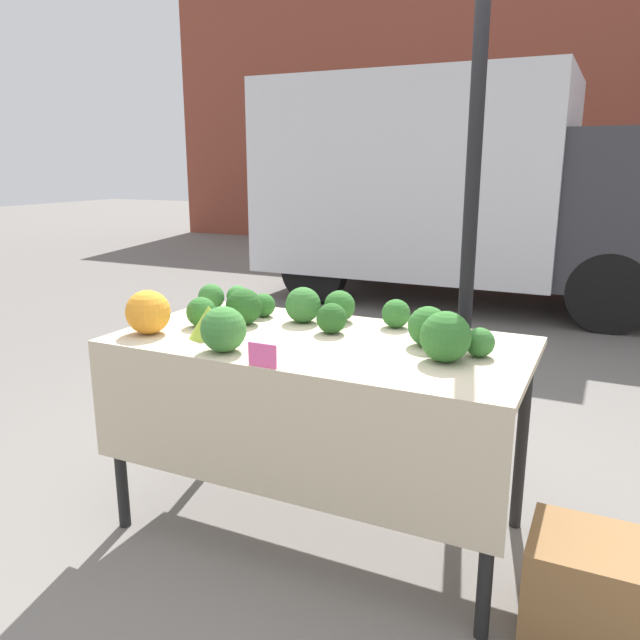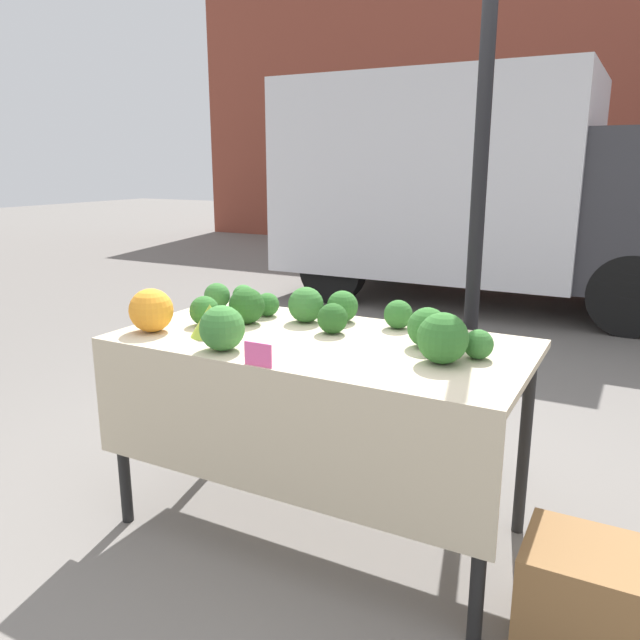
% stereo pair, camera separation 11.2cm
% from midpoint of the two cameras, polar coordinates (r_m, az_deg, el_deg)
% --- Properties ---
extents(ground_plane, '(40.00, 40.00, 0.00)m').
position_cam_midpoint_polar(ground_plane, '(2.91, -1.15, -18.27)').
color(ground_plane, slate).
extents(building_facade, '(16.00, 0.60, 5.63)m').
position_cam_midpoint_polar(building_facade, '(12.34, 21.36, 19.02)').
color(building_facade, brown).
rests_on(building_facade, ground_plane).
extents(tent_pole, '(0.07, 0.07, 2.44)m').
position_cam_midpoint_polar(tent_pole, '(3.09, 12.49, 7.43)').
color(tent_pole, black).
rests_on(tent_pole, ground_plane).
extents(parked_truck, '(4.57, 2.15, 2.48)m').
position_cam_midpoint_polar(parked_truck, '(7.43, 11.90, 12.03)').
color(parked_truck, silver).
rests_on(parked_truck, ground_plane).
extents(market_table, '(1.68, 0.86, 0.86)m').
position_cam_midpoint_polar(market_table, '(2.54, -1.91, -4.56)').
color(market_table, beige).
rests_on(market_table, ground_plane).
extents(orange_cauliflower, '(0.19, 0.19, 0.19)m').
position_cam_midpoint_polar(orange_cauliflower, '(2.73, -16.58, 0.69)').
color(orange_cauliflower, orange).
rests_on(orange_cauliflower, market_table).
extents(romanesco_head, '(0.17, 0.17, 0.13)m').
position_cam_midpoint_polar(romanesco_head, '(2.62, -11.33, -0.13)').
color(romanesco_head, '#93B238').
rests_on(romanesco_head, market_table).
extents(broccoli_head_0, '(0.13, 0.13, 0.13)m').
position_cam_midpoint_polar(broccoli_head_0, '(3.11, -10.93, 2.09)').
color(broccoli_head_0, '#336B2D').
rests_on(broccoli_head_0, market_table).
extents(broccoli_head_1, '(0.11, 0.11, 0.11)m').
position_cam_midpoint_polar(broccoli_head_1, '(3.03, -8.45, 1.69)').
color(broccoli_head_1, '#23511E').
rests_on(broccoli_head_1, market_table).
extents(broccoli_head_2, '(0.13, 0.13, 0.13)m').
position_cam_midpoint_polar(broccoli_head_2, '(2.80, -11.93, 0.72)').
color(broccoli_head_2, '#2D6628').
rests_on(broccoli_head_2, market_table).
extents(broccoli_head_3, '(0.11, 0.11, 0.11)m').
position_cam_midpoint_polar(broccoli_head_3, '(2.94, -6.27, 1.36)').
color(broccoli_head_3, '#2D6628').
rests_on(broccoli_head_3, market_table).
extents(broccoli_head_4, '(0.14, 0.14, 0.14)m').
position_cam_midpoint_polar(broccoli_head_4, '(2.83, 0.66, 1.28)').
color(broccoli_head_4, '#2D6628').
rests_on(broccoli_head_4, market_table).
extents(broccoli_head_5, '(0.18, 0.18, 0.18)m').
position_cam_midpoint_polar(broccoli_head_5, '(2.40, -10.14, -0.85)').
color(broccoli_head_5, '#387533').
rests_on(broccoli_head_5, market_table).
extents(broccoli_head_6, '(0.13, 0.13, 0.13)m').
position_cam_midpoint_polar(broccoli_head_6, '(2.63, -0.15, 0.15)').
color(broccoli_head_6, '#23511E').
rests_on(broccoli_head_6, market_table).
extents(broccoli_head_7, '(0.16, 0.16, 0.16)m').
position_cam_midpoint_polar(broccoli_head_7, '(2.47, 8.57, -0.58)').
color(broccoli_head_7, '#2D6628').
rests_on(broccoli_head_7, market_table).
extents(broccoli_head_8, '(0.16, 0.16, 0.16)m').
position_cam_midpoint_polar(broccoli_head_8, '(2.80, -8.12, 1.22)').
color(broccoli_head_8, '#23511E').
rests_on(broccoli_head_8, market_table).
extents(broccoli_head_9, '(0.19, 0.19, 0.19)m').
position_cam_midpoint_polar(broccoli_head_9, '(2.28, 10.03, -1.52)').
color(broccoli_head_9, '#2D6628').
rests_on(broccoli_head_9, market_table).
extents(broccoli_head_10, '(0.16, 0.16, 0.16)m').
position_cam_midpoint_polar(broccoli_head_10, '(2.81, -2.70, 1.39)').
color(broccoli_head_10, '#336B2D').
rests_on(broccoli_head_10, market_table).
extents(broccoli_head_11, '(0.11, 0.11, 0.11)m').
position_cam_midpoint_polar(broccoli_head_11, '(2.37, 13.11, -2.01)').
color(broccoli_head_11, '#336B2D').
rests_on(broccoli_head_11, market_table).
extents(broccoli_head_12, '(0.13, 0.13, 0.13)m').
position_cam_midpoint_polar(broccoli_head_12, '(2.74, 5.80, 0.59)').
color(broccoli_head_12, '#2D6628').
rests_on(broccoli_head_12, market_table).
extents(broccoli_head_13, '(0.11, 0.11, 0.11)m').
position_cam_midpoint_polar(broccoli_head_13, '(3.14, -8.55, 2.14)').
color(broccoli_head_13, '#387533').
rests_on(broccoli_head_13, market_table).
extents(price_sign, '(0.11, 0.01, 0.09)m').
position_cam_midpoint_polar(price_sign, '(2.21, -6.73, -3.24)').
color(price_sign, '#F45B9E').
rests_on(price_sign, market_table).
extents(produce_crate, '(0.46, 0.36, 0.36)m').
position_cam_midpoint_polar(produce_crate, '(2.42, 22.74, -21.88)').
color(produce_crate, olive).
rests_on(produce_crate, ground_plane).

